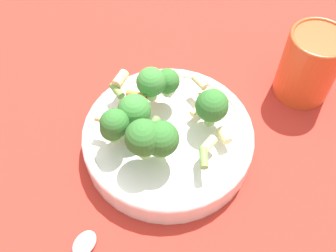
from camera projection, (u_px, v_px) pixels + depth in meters
name	position (u px, v px, depth m)	size (l,w,h in m)	color
ground_plane	(168.00, 146.00, 0.58)	(3.00, 3.00, 0.00)	#B72D23
bowl	(168.00, 138.00, 0.56)	(0.24, 0.24, 0.04)	white
pasta_salad	(156.00, 115.00, 0.51)	(0.18, 0.18, 0.07)	#8CB766
cup	(310.00, 64.00, 0.59)	(0.09, 0.09, 0.11)	#CC4C23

